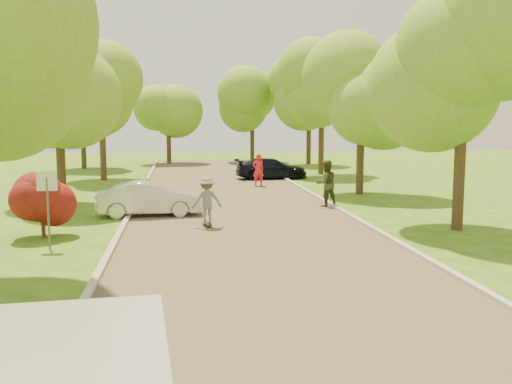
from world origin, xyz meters
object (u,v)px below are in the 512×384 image
street_sign (47,193)px  person_striped (258,170)px  dark_sedan (271,169)px  longboard (207,224)px  person_olive (326,184)px  skateboarder (207,200)px  silver_sedan (149,199)px

street_sign → person_striped: 15.88m
dark_sedan → longboard: (-4.57, -14.79, -0.53)m
person_olive → longboard: bearing=22.4°
longboard → skateboarder: skateboarder is taller
longboard → silver_sedan: bearing=-58.8°
silver_sedan → person_olive: person_olive is taller
silver_sedan → person_olive: 7.22m
person_striped → person_olive: 7.65m
longboard → person_olive: (5.07, 3.78, 0.87)m
street_sign → person_striped: bearing=60.5°
skateboarder → person_olive: (5.07, 3.78, 0.06)m
longboard → person_striped: 11.70m
silver_sedan → street_sign: bearing=150.9°
silver_sedan → skateboarder: bearing=-143.9°
longboard → person_olive: person_olive is taller
street_sign → person_striped: street_sign is taller
silver_sedan → person_olive: bearing=-82.8°
dark_sedan → skateboarder: skateboarder is taller
dark_sedan → person_striped: (-1.30, -3.58, 0.24)m
street_sign → longboard: bearing=29.9°
street_sign → person_olive: 11.54m
skateboarder → dark_sedan: bearing=-115.0°
dark_sedan → silver_sedan: bearing=147.6°
skateboarder → silver_sedan: bearing=-58.8°
silver_sedan → longboard: size_ratio=4.61×
person_striped → person_olive: person_olive is taller
person_striped → dark_sedan: bearing=-121.2°
street_sign → person_olive: size_ratio=1.13×
dark_sedan → person_olive: bearing=178.4°
skateboarder → street_sign: bearing=22.0°
street_sign → person_olive: bearing=33.6°
silver_sedan → person_olive: (7.10, 1.28, 0.32)m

